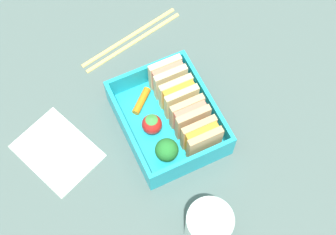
{
  "coord_description": "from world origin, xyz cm",
  "views": [
    {
      "loc": [
        27.28,
        -12.94,
        64.43
      ],
      "look_at": [
        0.0,
        0.0,
        2.7
      ],
      "focal_mm": 50.0,
      "sensor_mm": 36.0,
      "label": 1
    }
  ],
  "objects_px": {
    "strawberry_far_left": "(153,126)",
    "drinking_glass": "(208,227)",
    "sandwich_center_left": "(179,97)",
    "broccoli_floret": "(167,150)",
    "chopstick_pair": "(131,39)",
    "sandwich_center": "(190,117)",
    "sandwich_center_right": "(201,138)",
    "sandwich_left": "(168,77)",
    "folded_napkin": "(57,151)",
    "carrot_stick_far_left": "(141,101)"
  },
  "relations": [
    {
      "from": "sandwich_center_left",
      "to": "drinking_glass",
      "type": "distance_m",
      "value": 0.2
    },
    {
      "from": "sandwich_center_left",
      "to": "sandwich_center_right",
      "type": "xyz_separation_m",
      "value": [
        0.07,
        0.0,
        0.0
      ]
    },
    {
      "from": "sandwich_left",
      "to": "carrot_stick_far_left",
      "type": "relative_size",
      "value": 1.26
    },
    {
      "from": "broccoli_floret",
      "to": "drinking_glass",
      "type": "xyz_separation_m",
      "value": [
        0.12,
        0.0,
        0.01
      ]
    },
    {
      "from": "strawberry_far_left",
      "to": "sandwich_center_left",
      "type": "bearing_deg",
      "value": 113.08
    },
    {
      "from": "sandwich_left",
      "to": "chopstick_pair",
      "type": "distance_m",
      "value": 0.12
    },
    {
      "from": "sandwich_center",
      "to": "folded_napkin",
      "type": "relative_size",
      "value": 0.47
    },
    {
      "from": "strawberry_far_left",
      "to": "drinking_glass",
      "type": "bearing_deg",
      "value": 0.62
    },
    {
      "from": "sandwich_center_right",
      "to": "drinking_glass",
      "type": "xyz_separation_m",
      "value": [
        0.12,
        -0.05,
        0.0
      ]
    },
    {
      "from": "carrot_stick_far_left",
      "to": "drinking_glass",
      "type": "xyz_separation_m",
      "value": [
        0.22,
        -0.0,
        0.02
      ]
    },
    {
      "from": "sandwich_left",
      "to": "folded_napkin",
      "type": "xyz_separation_m",
      "value": [
        0.02,
        -0.19,
        -0.04
      ]
    },
    {
      "from": "strawberry_far_left",
      "to": "drinking_glass",
      "type": "xyz_separation_m",
      "value": [
        0.17,
        0.0,
        0.01
      ]
    },
    {
      "from": "sandwich_center_right",
      "to": "drinking_glass",
      "type": "distance_m",
      "value": 0.13
    },
    {
      "from": "broccoli_floret",
      "to": "chopstick_pair",
      "type": "xyz_separation_m",
      "value": [
        -0.22,
        0.04,
        -0.03
      ]
    },
    {
      "from": "sandwich_left",
      "to": "drinking_glass",
      "type": "relative_size",
      "value": 0.68
    },
    {
      "from": "drinking_glass",
      "to": "folded_napkin",
      "type": "bearing_deg",
      "value": -144.92
    },
    {
      "from": "sandwich_left",
      "to": "drinking_glass",
      "type": "distance_m",
      "value": 0.23
    },
    {
      "from": "broccoli_floret",
      "to": "sandwich_left",
      "type": "bearing_deg",
      "value": 153.9
    },
    {
      "from": "sandwich_center",
      "to": "chopstick_pair",
      "type": "bearing_deg",
      "value": -175.84
    },
    {
      "from": "sandwich_center_right",
      "to": "drinking_glass",
      "type": "relative_size",
      "value": 0.68
    },
    {
      "from": "carrot_stick_far_left",
      "to": "sandwich_left",
      "type": "bearing_deg",
      "value": 99.7
    },
    {
      "from": "sandwich_center",
      "to": "chopstick_pair",
      "type": "height_order",
      "value": "sandwich_center"
    },
    {
      "from": "carrot_stick_far_left",
      "to": "chopstick_pair",
      "type": "distance_m",
      "value": 0.13
    },
    {
      "from": "sandwich_center",
      "to": "sandwich_center_right",
      "type": "height_order",
      "value": "same"
    },
    {
      "from": "sandwich_center_left",
      "to": "sandwich_left",
      "type": "bearing_deg",
      "value": 180.0
    },
    {
      "from": "chopstick_pair",
      "to": "carrot_stick_far_left",
      "type": "bearing_deg",
      "value": -15.9
    },
    {
      "from": "sandwich_center",
      "to": "broccoli_floret",
      "type": "bearing_deg",
      "value": -58.76
    },
    {
      "from": "chopstick_pair",
      "to": "drinking_glass",
      "type": "distance_m",
      "value": 0.34
    },
    {
      "from": "sandwich_center_right",
      "to": "broccoli_floret",
      "type": "xyz_separation_m",
      "value": [
        -0.01,
        -0.05,
        -0.0
      ]
    },
    {
      "from": "broccoli_floret",
      "to": "drinking_glass",
      "type": "relative_size",
      "value": 0.51
    },
    {
      "from": "sandwich_center_left",
      "to": "carrot_stick_far_left",
      "type": "bearing_deg",
      "value": -120.58
    },
    {
      "from": "sandwich_center_right",
      "to": "strawberry_far_left",
      "type": "distance_m",
      "value": 0.07
    },
    {
      "from": "sandwich_center",
      "to": "broccoli_floret",
      "type": "xyz_separation_m",
      "value": [
        0.03,
        -0.05,
        -0.0
      ]
    },
    {
      "from": "sandwich_center_left",
      "to": "chopstick_pair",
      "type": "relative_size",
      "value": 0.3
    },
    {
      "from": "sandwich_center_right",
      "to": "folded_napkin",
      "type": "height_order",
      "value": "sandwich_center_right"
    },
    {
      "from": "sandwich_center_left",
      "to": "folded_napkin",
      "type": "bearing_deg",
      "value": -93.98
    },
    {
      "from": "sandwich_center_right",
      "to": "strawberry_far_left",
      "type": "height_order",
      "value": "sandwich_center_right"
    },
    {
      "from": "sandwich_center_right",
      "to": "sandwich_center_left",
      "type": "bearing_deg",
      "value": 180.0
    },
    {
      "from": "chopstick_pair",
      "to": "broccoli_floret",
      "type": "bearing_deg",
      "value": -9.8
    },
    {
      "from": "sandwich_center",
      "to": "broccoli_floret",
      "type": "height_order",
      "value": "sandwich_center"
    },
    {
      "from": "strawberry_far_left",
      "to": "folded_napkin",
      "type": "height_order",
      "value": "strawberry_far_left"
    },
    {
      "from": "drinking_glass",
      "to": "chopstick_pair",
      "type": "bearing_deg",
      "value": 173.87
    },
    {
      "from": "chopstick_pair",
      "to": "drinking_glass",
      "type": "relative_size",
      "value": 2.26
    },
    {
      "from": "sandwich_center",
      "to": "carrot_stick_far_left",
      "type": "relative_size",
      "value": 1.26
    },
    {
      "from": "carrot_stick_far_left",
      "to": "broccoli_floret",
      "type": "bearing_deg",
      "value": -1.78
    },
    {
      "from": "sandwich_left",
      "to": "folded_napkin",
      "type": "distance_m",
      "value": 0.2
    },
    {
      "from": "sandwich_center_left",
      "to": "sandwich_center",
      "type": "xyz_separation_m",
      "value": [
        0.04,
        0.0,
        0.0
      ]
    },
    {
      "from": "carrot_stick_far_left",
      "to": "broccoli_floret",
      "type": "distance_m",
      "value": 0.1
    },
    {
      "from": "strawberry_far_left",
      "to": "folded_napkin",
      "type": "distance_m",
      "value": 0.15
    },
    {
      "from": "chopstick_pair",
      "to": "sandwich_center_right",
      "type": "bearing_deg",
      "value": 3.48
    }
  ]
}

